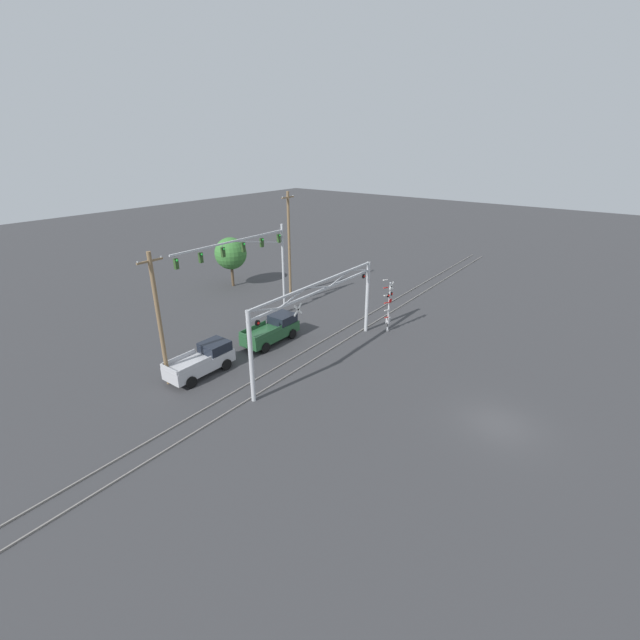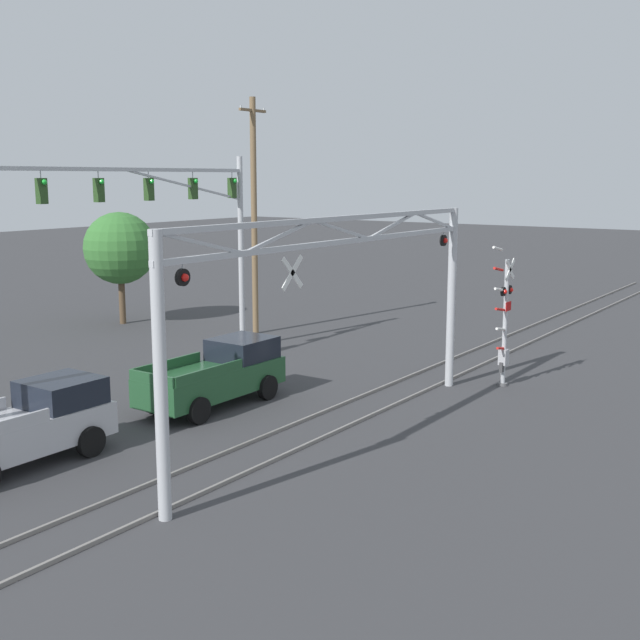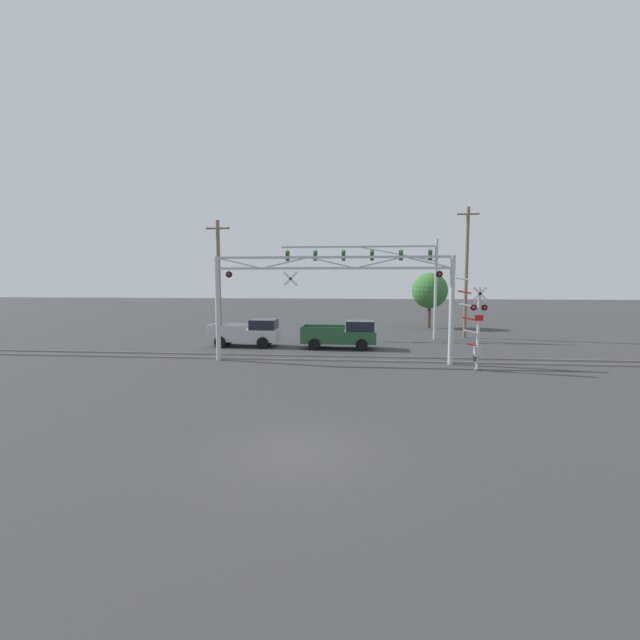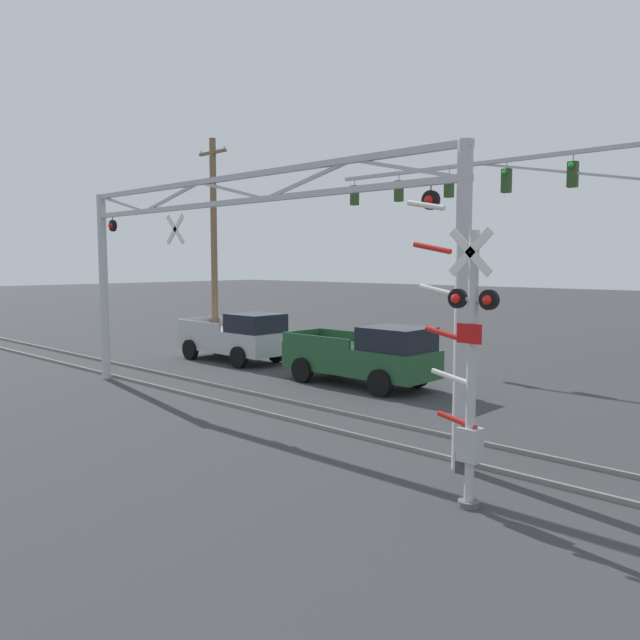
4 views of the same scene
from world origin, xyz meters
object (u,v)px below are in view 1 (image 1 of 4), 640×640
Objects in this scene: pickup_truck_lead at (273,330)px; background_tree_beyond_span at (231,254)px; crossing_gantry at (318,309)px; crossing_signal_mast at (388,309)px; pickup_truck_following at (203,360)px; traffic_signal_span at (256,254)px; utility_pole_left at (159,319)px; utility_pole_right at (289,243)px.

background_tree_beyond_span is at bearing 59.58° from pickup_truck_lead.
background_tree_beyond_span is (8.66, 19.14, -0.38)m from crossing_gantry.
pickup_truck_lead is (-7.56, 6.73, -1.16)m from crossing_signal_mast.
pickup_truck_following is (-7.02, 0.35, -0.00)m from pickup_truck_lead.
traffic_signal_span is (-3.95, 11.96, 3.80)m from crossing_signal_mast.
utility_pole_left reaches higher than pickup_truck_following.
crossing_signal_mast is 13.15m from traffic_signal_span.
traffic_signal_span is 8.06m from pickup_truck_lead.
crossing_signal_mast is at bearing -24.82° from utility_pole_left.
pickup_truck_following is 0.90× the size of background_tree_beyond_span.
crossing_signal_mast is at bearing -71.72° from traffic_signal_span.
pickup_truck_following is at bearing -138.17° from background_tree_beyond_span.
utility_pole_left is at bearing -162.63° from traffic_signal_span.
crossing_gantry is at bearing -111.37° from traffic_signal_span.
background_tree_beyond_span is (4.60, 8.76, -2.13)m from traffic_signal_span.
utility_pole_left reaches higher than crossing_gantry.
utility_pole_right is (10.53, 11.91, 1.42)m from crossing_gantry.
utility_pole_left is at bearing 162.15° from pickup_truck_following.
pickup_truck_following is 0.46× the size of utility_pole_right.
pickup_truck_following is at bearing -159.47° from utility_pole_right.
crossing_gantry is 15.96m from utility_pole_right.
background_tree_beyond_span is at bearing 65.66° from crossing_gantry.
utility_pole_left reaches higher than traffic_signal_span.
utility_pole_right is at bearing 48.52° from crossing_gantry.
pickup_truck_following is at bearing -155.39° from traffic_signal_span.
crossing_signal_mast is 0.40× the size of traffic_signal_span.
pickup_truck_following is at bearing 154.08° from crossing_signal_mast.
utility_pole_left is (-2.43, 0.78, 3.82)m from pickup_truck_following.
crossing_gantry is 1.30× the size of utility_pole_right.
crossing_gantry reaches higher than crossing_signal_mast.
crossing_gantry reaches higher than pickup_truck_following.
pickup_truck_lead is at bearing -124.67° from traffic_signal_span.
background_tree_beyond_span is at bearing 41.83° from pickup_truck_following.
crossing_gantry is at bearing -39.96° from pickup_truck_following.
crossing_gantry reaches higher than background_tree_beyond_span.
background_tree_beyond_span reaches higher than pickup_truck_lead.
crossing_gantry is 1.52× the size of utility_pole_left.
utility_pole_right is at bearing 16.05° from utility_pole_left.
crossing_signal_mast is at bearing -91.80° from background_tree_beyond_span.
crossing_gantry is at bearing -34.94° from utility_pole_left.
crossing_gantry is 2.80× the size of pickup_truck_following.
utility_pole_right reaches higher than crossing_gantry.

